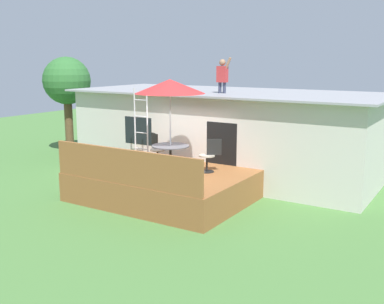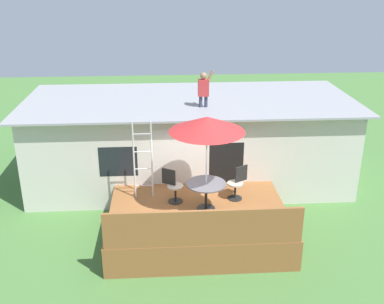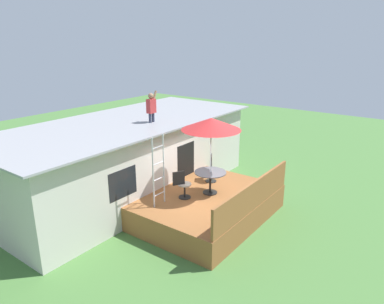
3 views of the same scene
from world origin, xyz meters
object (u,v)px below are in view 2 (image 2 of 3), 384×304
at_px(patio_chair_left, 173,186).
at_px(patio_table, 206,189).
at_px(step_ladder, 143,160).
at_px(patio_chair_right, 237,183).
at_px(patio_umbrella, 207,124).
at_px(person_figure, 204,87).

bearing_deg(patio_chair_left, patio_table, 0.00).
height_order(step_ladder, patio_chair_right, step_ladder).
xyz_separation_m(patio_table, patio_umbrella, (-0.00, -0.00, 1.76)).
bearing_deg(person_figure, patio_umbrella, -93.37).
bearing_deg(patio_umbrella, patio_chair_right, 31.84).
distance_m(person_figure, patio_chair_left, 3.21).
bearing_deg(patio_chair_right, patio_chair_left, -29.62).
height_order(patio_umbrella, person_figure, person_figure).
distance_m(patio_umbrella, patio_chair_right, 2.17).
distance_m(patio_table, patio_umbrella, 1.76).
distance_m(patio_table, patio_chair_right, 1.08).
relative_size(patio_table, person_figure, 0.94).
height_order(patio_umbrella, patio_chair_right, patio_umbrella).
bearing_deg(patio_umbrella, person_figure, 86.63).
bearing_deg(patio_table, patio_umbrella, -147.99).
bearing_deg(patio_chair_left, patio_chair_right, 32.62).
relative_size(patio_chair_left, patio_chair_right, 1.00).
relative_size(step_ladder, person_figure, 1.98).
bearing_deg(step_ladder, patio_chair_left, -20.25).
xyz_separation_m(patio_table, person_figure, (0.16, 2.65, 2.03)).
bearing_deg(step_ladder, patio_umbrella, -25.72).
relative_size(step_ladder, patio_chair_right, 2.39).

